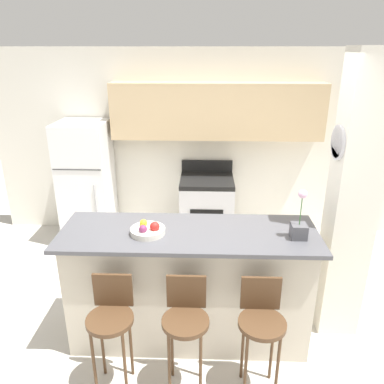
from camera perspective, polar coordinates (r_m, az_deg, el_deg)
ground_plane at (r=3.79m, az=-0.45°, el=-20.82°), size 14.00×14.00×0.00m
wall_back at (r=5.11m, az=1.91°, el=9.28°), size 5.60×0.38×2.55m
pillar_right at (r=3.51m, az=23.13°, el=-1.56°), size 0.38×0.32×2.55m
counter_bar at (r=3.45m, az=-0.47°, el=-14.03°), size 2.18×0.73×1.09m
refrigerator at (r=5.24m, az=-15.71°, el=1.30°), size 0.64×0.68×1.65m
stove_range at (r=5.14m, az=2.22°, el=-2.64°), size 0.71×0.67×1.07m
bar_stool_left at (r=3.04m, az=-12.21°, el=-18.34°), size 0.36×0.36×0.94m
bar_stool_mid at (r=2.96m, az=-0.96°, el=-18.98°), size 0.36×0.36×0.94m
bar_stool_right at (r=2.99m, az=10.50°, el=-18.93°), size 0.36×0.36×0.94m
orchid_vase at (r=3.14m, az=16.02°, el=-4.94°), size 0.13×0.13×0.42m
fruit_bowl at (r=3.13m, az=-6.72°, el=-5.77°), size 0.29×0.29×0.12m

